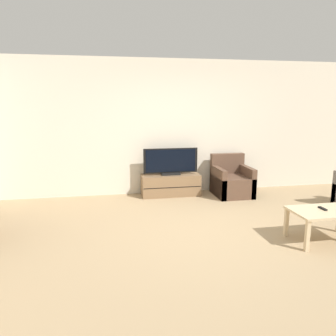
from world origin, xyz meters
TOP-DOWN VIEW (x-y plane):
  - ground_plane at (0.00, 0.00)m, footprint 24.00×24.00m
  - wall_back at (0.00, 2.32)m, footprint 12.00×0.06m
  - tv_stand at (-0.19, 2.03)m, footprint 1.17×0.43m
  - tv at (-0.19, 2.03)m, footprint 1.09×0.18m
  - armchair at (1.02, 1.83)m, footprint 0.70×0.76m
  - coffee_table at (1.41, -0.56)m, footprint 0.91×0.57m
  - remote at (1.38, -0.51)m, footprint 0.04×0.15m

SIDE VIEW (x-z plane):
  - ground_plane at x=0.00m, z-range 0.00..0.00m
  - tv_stand at x=-0.19m, z-range 0.00..0.42m
  - armchair at x=1.02m, z-range -0.13..0.68m
  - coffee_table at x=1.41m, z-range 0.16..0.59m
  - remote at x=1.38m, z-range 0.43..0.45m
  - tv at x=-0.19m, z-range 0.41..0.94m
  - wall_back at x=0.00m, z-range 0.00..2.70m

